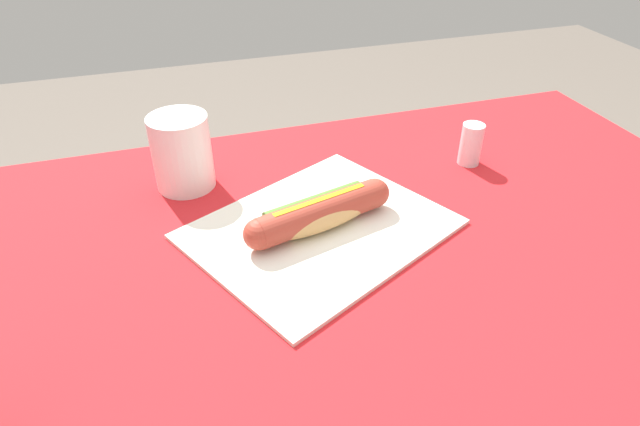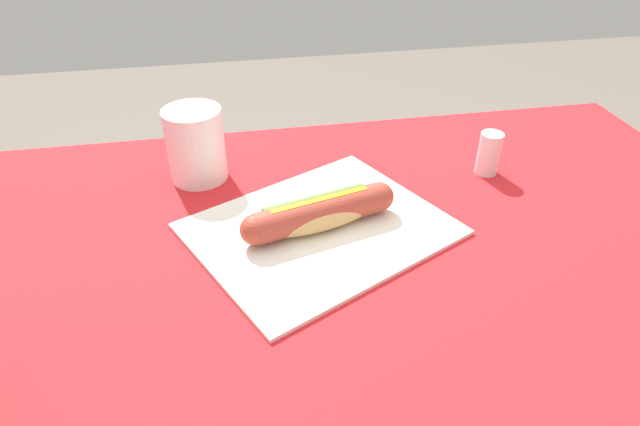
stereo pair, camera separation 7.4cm
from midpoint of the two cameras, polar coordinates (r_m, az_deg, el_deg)
dining_table at (r=0.83m, az=7.23°, el=-12.03°), size 1.16×0.76×0.77m
paper_wrapper at (r=0.75m, az=2.80°, el=-1.79°), size 0.41×0.38×0.01m
hot_dog at (r=0.74m, az=2.82°, el=-0.09°), size 0.22×0.09×0.05m
drinking_cup at (r=0.86m, az=-10.53°, el=6.99°), size 0.09×0.09×0.12m
salt_shaker at (r=0.92m, az=19.53°, el=5.85°), size 0.04×0.04×0.07m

